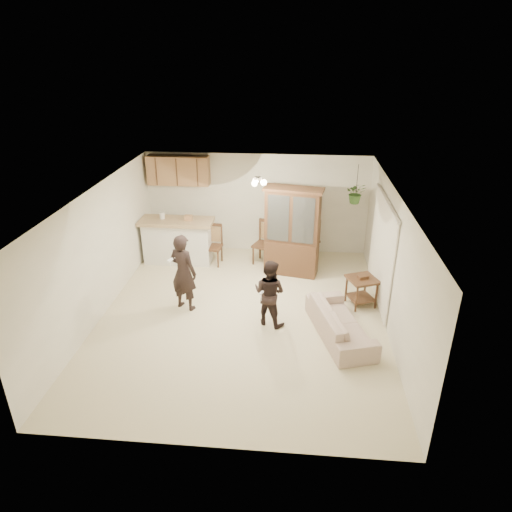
# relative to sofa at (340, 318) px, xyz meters

# --- Properties ---
(floor) EXTENTS (6.50, 6.50, 0.00)m
(floor) POSITION_rel_sofa_xyz_m (-1.85, 0.48, -0.37)
(floor) COLOR beige
(floor) RESTS_ON ground
(ceiling) EXTENTS (5.50, 6.50, 0.02)m
(ceiling) POSITION_rel_sofa_xyz_m (-1.85, 0.48, 2.13)
(ceiling) COLOR white
(ceiling) RESTS_ON wall_back
(wall_back) EXTENTS (5.50, 0.02, 2.50)m
(wall_back) POSITION_rel_sofa_xyz_m (-1.85, 3.73, 0.88)
(wall_back) COLOR beige
(wall_back) RESTS_ON ground
(wall_front) EXTENTS (5.50, 0.02, 2.50)m
(wall_front) POSITION_rel_sofa_xyz_m (-1.85, -2.77, 0.88)
(wall_front) COLOR beige
(wall_front) RESTS_ON ground
(wall_left) EXTENTS (0.02, 6.50, 2.50)m
(wall_left) POSITION_rel_sofa_xyz_m (-4.60, 0.48, 0.88)
(wall_left) COLOR beige
(wall_left) RESTS_ON ground
(wall_right) EXTENTS (0.02, 6.50, 2.50)m
(wall_right) POSITION_rel_sofa_xyz_m (0.90, 0.48, 0.88)
(wall_right) COLOR beige
(wall_right) RESTS_ON ground
(breakfast_bar) EXTENTS (1.60, 0.55, 1.00)m
(breakfast_bar) POSITION_rel_sofa_xyz_m (-3.70, 2.83, 0.13)
(breakfast_bar) COLOR silver
(breakfast_bar) RESTS_ON floor
(bar_top) EXTENTS (1.75, 0.70, 0.08)m
(bar_top) POSITION_rel_sofa_xyz_m (-3.70, 2.83, 0.68)
(bar_top) COLOR tan
(bar_top) RESTS_ON breakfast_bar
(upper_cabinets) EXTENTS (1.50, 0.34, 0.70)m
(upper_cabinets) POSITION_rel_sofa_xyz_m (-3.75, 3.55, 1.73)
(upper_cabinets) COLOR brown
(upper_cabinets) RESTS_ON wall_back
(vertical_blinds) EXTENTS (0.06, 2.30, 2.10)m
(vertical_blinds) POSITION_rel_sofa_xyz_m (0.86, 1.38, 0.73)
(vertical_blinds) COLOR silver
(vertical_blinds) RESTS_ON wall_right
(ceiling_fixture) EXTENTS (0.36, 0.36, 0.20)m
(ceiling_fixture) POSITION_rel_sofa_xyz_m (-1.65, 1.68, 2.03)
(ceiling_fixture) COLOR beige
(ceiling_fixture) RESTS_ON ceiling
(hanging_plant) EXTENTS (0.43, 0.37, 0.48)m
(hanging_plant) POSITION_rel_sofa_xyz_m (0.45, 2.88, 1.48)
(hanging_plant) COLOR #2B5923
(hanging_plant) RESTS_ON ceiling
(plant_cord) EXTENTS (0.01, 0.01, 0.65)m
(plant_cord) POSITION_rel_sofa_xyz_m (0.45, 2.88, 1.81)
(plant_cord) COLOR black
(plant_cord) RESTS_ON ceiling
(sofa) EXTENTS (1.24, 2.00, 0.73)m
(sofa) POSITION_rel_sofa_xyz_m (0.00, 0.00, 0.00)
(sofa) COLOR beige
(sofa) RESTS_ON floor
(adult) EXTENTS (0.77, 0.65, 1.80)m
(adult) POSITION_rel_sofa_xyz_m (-3.04, 0.71, 0.53)
(adult) COLOR black
(adult) RESTS_ON floor
(child) EXTENTS (0.81, 0.74, 1.35)m
(child) POSITION_rel_sofa_xyz_m (-1.31, 0.30, 0.31)
(child) COLOR black
(child) RESTS_ON floor
(china_hutch) EXTENTS (1.37, 0.74, 2.05)m
(china_hutch) POSITION_rel_sofa_xyz_m (-0.94, 2.48, 0.65)
(china_hutch) COLOR #372514
(china_hutch) RESTS_ON floor
(side_table) EXTENTS (0.72, 0.72, 0.67)m
(side_table) POSITION_rel_sofa_xyz_m (0.51, 1.14, -0.05)
(side_table) COLOR #372514
(side_table) RESTS_ON floor
(chair_bar) EXTENTS (0.48, 0.48, 0.98)m
(chair_bar) POSITION_rel_sofa_xyz_m (-2.85, 2.78, -0.09)
(chair_bar) COLOR #372514
(chair_bar) RESTS_ON floor
(chair_hutch_left) EXTENTS (0.60, 0.60, 1.06)m
(chair_hutch_left) POSITION_rel_sofa_xyz_m (-1.62, 2.94, -0.07)
(chair_hutch_left) COLOR #372514
(chair_hutch_left) RESTS_ON floor
(chair_hutch_right) EXTENTS (0.63, 0.63, 1.04)m
(chair_hutch_right) POSITION_rel_sofa_xyz_m (-0.56, 3.37, -0.07)
(chair_hutch_right) COLOR #372514
(chair_hutch_right) RESTS_ON floor
(controller_adult) EXTENTS (0.09, 0.14, 0.04)m
(controller_adult) POSITION_rel_sofa_xyz_m (-3.18, 0.36, 0.86)
(controller_adult) COLOR white
(controller_adult) RESTS_ON adult
(controller_child) EXTENTS (0.08, 0.12, 0.04)m
(controller_child) POSITION_rel_sofa_xyz_m (-1.44, 0.02, 0.44)
(controller_child) COLOR white
(controller_child) RESTS_ON child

